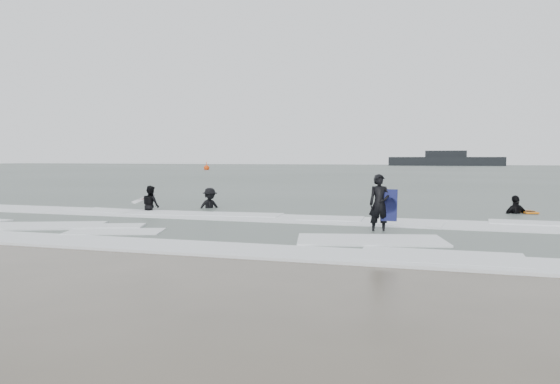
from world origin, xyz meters
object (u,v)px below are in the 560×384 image
(surfer_wading, at_px, (151,212))
(vessel_horizon, at_px, (446,160))
(surfer_breaker, at_px, (210,209))
(surfer_centre, at_px, (379,233))
(surfer_right_near, at_px, (516,215))
(buoy, at_px, (207,168))

(surfer_wading, relative_size, vessel_horizon, 0.05)
(surfer_breaker, bearing_deg, surfer_centre, -82.71)
(surfer_breaker, relative_size, surfer_right_near, 0.93)
(surfer_breaker, distance_m, vessel_horizon, 134.85)
(vessel_horizon, bearing_deg, surfer_right_near, -87.45)
(surfer_centre, xyz_separation_m, buoy, (-41.35, 73.13, 0.42))
(surfer_centre, distance_m, vessel_horizon, 139.94)
(surfer_centre, height_order, vessel_horizon, vessel_horizon)
(surfer_right_near, xyz_separation_m, buoy, (-45.79, 66.12, 0.42))
(surfer_centre, relative_size, buoy, 1.09)
(surfer_centre, relative_size, surfer_wading, 1.08)
(surfer_breaker, bearing_deg, buoy, 66.10)
(buoy, height_order, vessel_horizon, vessel_horizon)
(surfer_right_near, bearing_deg, surfer_wading, -16.18)
(buoy, distance_m, vessel_horizon, 77.80)
(surfer_right_near, height_order, buoy, buoy)
(surfer_breaker, distance_m, surfer_right_near, 12.71)
(surfer_centre, height_order, surfer_right_near, surfer_right_near)
(vessel_horizon, bearing_deg, surfer_centre, -89.39)
(surfer_centre, distance_m, surfer_right_near, 8.29)
(buoy, bearing_deg, surfer_wading, -65.79)
(surfer_centre, xyz_separation_m, surfer_right_near, (4.43, 7.00, 0.00))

